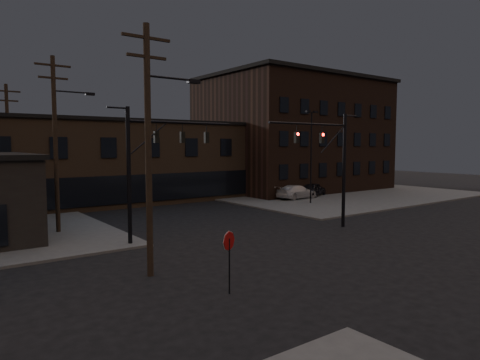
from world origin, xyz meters
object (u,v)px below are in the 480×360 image
object	(u,v)px
traffic_signal_far	(149,159)
car_crossing	(120,196)
traffic_signal_near	(333,158)
stop_sign	(229,247)
parked_car_lot_b	(297,192)
parked_car_lot_a	(313,189)

from	to	relation	value
traffic_signal_far	car_crossing	world-z (taller)	traffic_signal_far
traffic_signal_near	stop_sign	size ratio (longest dim) A/B	3.23
car_crossing	traffic_signal_far	bearing A→B (deg)	-102.75
stop_sign	car_crossing	bearing A→B (deg)	77.83
traffic_signal_near	traffic_signal_far	world-z (taller)	same
traffic_signal_near	traffic_signal_far	bearing A→B (deg)	163.83
parked_car_lot_b	car_crossing	xyz separation A→B (m)	(-16.53, 7.62, -0.02)
traffic_signal_far	parked_car_lot_b	world-z (taller)	traffic_signal_far
traffic_signal_near	traffic_signal_far	distance (m)	12.57
parked_car_lot_b	car_crossing	bearing A→B (deg)	61.12
parked_car_lot_a	parked_car_lot_b	xyz separation A→B (m)	(-3.18, -0.67, -0.03)
parked_car_lot_b	stop_sign	bearing A→B (deg)	126.71
traffic_signal_near	car_crossing	distance (m)	22.18
parked_car_lot_b	parked_car_lot_a	bearing A→B (deg)	-82.26
traffic_signal_near	parked_car_lot_b	size ratio (longest dim) A/B	1.61
traffic_signal_near	parked_car_lot_b	xyz separation A→B (m)	(8.99, 12.83, -4.06)
stop_sign	parked_car_lot_b	world-z (taller)	stop_sign
traffic_signal_far	stop_sign	xyz separation A→B (m)	(-1.28, -9.99, -3.17)
traffic_signal_far	car_crossing	size ratio (longest dim) A/B	1.55
parked_car_lot_a	traffic_signal_near	bearing A→B (deg)	114.61
traffic_signal_far	traffic_signal_near	bearing A→B (deg)	-16.17
parked_car_lot_a	car_crossing	bearing A→B (deg)	47.22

